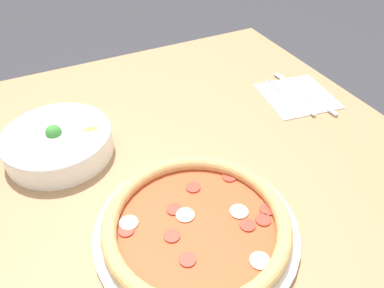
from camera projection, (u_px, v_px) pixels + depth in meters
The scene contains 6 objects.
dining_table at pixel (142, 193), 0.83m from camera, with size 1.14×0.89×0.75m.
pizza at pixel (196, 225), 0.61m from camera, with size 0.34×0.34×0.04m.
bowl at pixel (58, 141), 0.75m from camera, with size 0.22×0.22×0.07m.
napkin at pixel (297, 96), 0.94m from camera, with size 0.19×0.19×0.00m.
fork at pixel (290, 97), 0.92m from camera, with size 0.02×0.18×0.00m.
knife at pixel (307, 95), 0.93m from camera, with size 0.02×0.22×0.01m.
Camera 1 is at (-0.15, -0.56, 1.26)m, focal length 35.00 mm.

